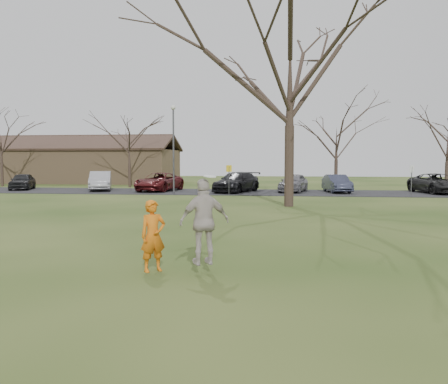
{
  "coord_description": "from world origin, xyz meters",
  "views": [
    {
      "loc": [
        1.72,
        -9.22,
        2.43
      ],
      "look_at": [
        0.0,
        4.0,
        1.5
      ],
      "focal_mm": 36.81,
      "sensor_mm": 36.0,
      "label": 1
    }
  ],
  "objects_px": {
    "catching_play": "(204,222)",
    "building": "(81,165)",
    "player_defender": "(153,236)",
    "big_tree": "(290,71)",
    "car_0": "(22,181)",
    "car_5": "(337,183)",
    "car_1": "(100,181)",
    "car_2": "(159,182)",
    "lamp_post": "(173,138)",
    "car_6": "(437,183)",
    "car_3": "(237,182)",
    "car_4": "(293,183)"
  },
  "relations": [
    {
      "from": "car_4",
      "to": "building",
      "type": "height_order",
      "value": "building"
    },
    {
      "from": "car_1",
      "to": "catching_play",
      "type": "height_order",
      "value": "catching_play"
    },
    {
      "from": "lamp_post",
      "to": "player_defender",
      "type": "bearing_deg",
      "value": -77.48
    },
    {
      "from": "car_1",
      "to": "player_defender",
      "type": "bearing_deg",
      "value": -85.13
    },
    {
      "from": "car_2",
      "to": "building",
      "type": "bearing_deg",
      "value": 143.45
    },
    {
      "from": "car_6",
      "to": "car_3",
      "type": "bearing_deg",
      "value": 170.51
    },
    {
      "from": "car_1",
      "to": "car_4",
      "type": "xyz_separation_m",
      "value": [
        15.08,
        0.19,
        -0.05
      ]
    },
    {
      "from": "lamp_post",
      "to": "big_tree",
      "type": "height_order",
      "value": "big_tree"
    },
    {
      "from": "player_defender",
      "to": "car_1",
      "type": "xyz_separation_m",
      "value": [
        -11.54,
        25.0,
        0.01
      ]
    },
    {
      "from": "car_1",
      "to": "lamp_post",
      "type": "distance_m",
      "value": 7.9
    },
    {
      "from": "car_0",
      "to": "car_6",
      "type": "relative_size",
      "value": 0.77
    },
    {
      "from": "car_0",
      "to": "car_4",
      "type": "height_order",
      "value": "car_4"
    },
    {
      "from": "car_0",
      "to": "car_2",
      "type": "relative_size",
      "value": 0.77
    },
    {
      "from": "big_tree",
      "to": "lamp_post",
      "type": "bearing_deg",
      "value": 136.85
    },
    {
      "from": "car_3",
      "to": "catching_play",
      "type": "distance_m",
      "value": 24.84
    },
    {
      "from": "lamp_post",
      "to": "car_4",
      "type": "bearing_deg",
      "value": 20.0
    },
    {
      "from": "big_tree",
      "to": "car_4",
      "type": "bearing_deg",
      "value": 87.54
    },
    {
      "from": "car_5",
      "to": "car_6",
      "type": "xyz_separation_m",
      "value": [
        7.08,
        0.1,
        0.05
      ]
    },
    {
      "from": "car_3",
      "to": "catching_play",
      "type": "bearing_deg",
      "value": -66.01
    },
    {
      "from": "player_defender",
      "to": "car_6",
      "type": "xyz_separation_m",
      "value": [
        13.81,
        25.18,
        -0.04
      ]
    },
    {
      "from": "car_5",
      "to": "building",
      "type": "xyz_separation_m",
      "value": [
        -25.64,
        12.52,
        1.24
      ]
    },
    {
      "from": "car_0",
      "to": "car_5",
      "type": "relative_size",
      "value": 0.99
    },
    {
      "from": "car_2",
      "to": "car_4",
      "type": "height_order",
      "value": "car_2"
    },
    {
      "from": "car_5",
      "to": "car_1",
      "type": "bearing_deg",
      "value": 171.34
    },
    {
      "from": "car_2",
      "to": "car_5",
      "type": "bearing_deg",
      "value": 10.43
    },
    {
      "from": "player_defender",
      "to": "car_4",
      "type": "height_order",
      "value": "player_defender"
    },
    {
      "from": "car_0",
      "to": "car_3",
      "type": "relative_size",
      "value": 0.77
    },
    {
      "from": "car_4",
      "to": "car_3",
      "type": "bearing_deg",
      "value": -158.59
    },
    {
      "from": "car_3",
      "to": "player_defender",
      "type": "bearing_deg",
      "value": -68.68
    },
    {
      "from": "car_6",
      "to": "big_tree",
      "type": "distance_m",
      "value": 16.3
    },
    {
      "from": "car_0",
      "to": "catching_play",
      "type": "relative_size",
      "value": 2.06
    },
    {
      "from": "car_2",
      "to": "lamp_post",
      "type": "xyz_separation_m",
      "value": [
        1.85,
        -2.81,
        3.22
      ]
    },
    {
      "from": "car_0",
      "to": "catching_play",
      "type": "distance_m",
      "value": 31.9
    },
    {
      "from": "car_5",
      "to": "lamp_post",
      "type": "height_order",
      "value": "lamp_post"
    },
    {
      "from": "car_3",
      "to": "car_6",
      "type": "bearing_deg",
      "value": 21.89
    },
    {
      "from": "catching_play",
      "to": "lamp_post",
      "type": "xyz_separation_m",
      "value": [
        -6.07,
        22.25,
        2.83
      ]
    },
    {
      "from": "player_defender",
      "to": "lamp_post",
      "type": "relative_size",
      "value": 0.25
    },
    {
      "from": "car_0",
      "to": "car_4",
      "type": "bearing_deg",
      "value": -19.56
    },
    {
      "from": "car_1",
      "to": "car_3",
      "type": "xyz_separation_m",
      "value": [
        10.85,
        -0.37,
        -0.01
      ]
    },
    {
      "from": "car_1",
      "to": "car_2",
      "type": "distance_m",
      "value": 4.78
    },
    {
      "from": "car_2",
      "to": "big_tree",
      "type": "distance_m",
      "value": 15.57
    },
    {
      "from": "car_3",
      "to": "big_tree",
      "type": "height_order",
      "value": "big_tree"
    },
    {
      "from": "player_defender",
      "to": "car_3",
      "type": "relative_size",
      "value": 0.31
    },
    {
      "from": "catching_play",
      "to": "building",
      "type": "xyz_separation_m",
      "value": [
        -20.07,
        37.75,
        0.8
      ]
    },
    {
      "from": "car_0",
      "to": "car_3",
      "type": "bearing_deg",
      "value": -21.36
    },
    {
      "from": "player_defender",
      "to": "big_tree",
      "type": "distance_m",
      "value": 16.17
    },
    {
      "from": "big_tree",
      "to": "car_3",
      "type": "bearing_deg",
      "value": 110.68
    },
    {
      "from": "car_5",
      "to": "building",
      "type": "height_order",
      "value": "building"
    },
    {
      "from": "building",
      "to": "lamp_post",
      "type": "relative_size",
      "value": 3.29
    },
    {
      "from": "catching_play",
      "to": "building",
      "type": "distance_m",
      "value": 42.76
    }
  ]
}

